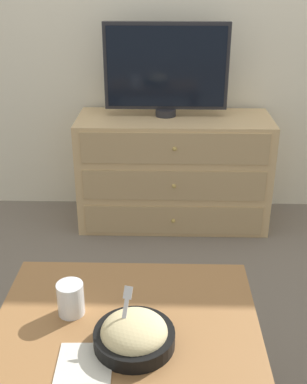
% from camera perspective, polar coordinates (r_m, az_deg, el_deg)
% --- Properties ---
extents(ground_plane, '(12.00, 12.00, 0.00)m').
position_cam_1_polar(ground_plane, '(3.30, 1.90, -1.26)').
color(ground_plane, '#70665B').
extents(dresser, '(1.13, 0.45, 0.67)m').
position_cam_1_polar(dresser, '(2.94, 2.38, 2.48)').
color(dresser, tan).
rests_on(dresser, ground_plane).
extents(tv, '(0.71, 0.12, 0.53)m').
position_cam_1_polar(tv, '(2.80, 1.51, 14.45)').
color(tv, '#232328').
rests_on(tv, dresser).
extents(coffee_table, '(0.80, 0.63, 0.50)m').
position_cam_1_polar(coffee_table, '(1.55, -3.15, -17.18)').
color(coffee_table, '#9E6B3D').
rests_on(coffee_table, ground_plane).
extents(takeout_bowl, '(0.23, 0.23, 0.16)m').
position_cam_1_polar(takeout_bowl, '(1.40, -2.31, -16.53)').
color(takeout_bowl, black).
rests_on(takeout_bowl, coffee_table).
extents(drink_cup, '(0.08, 0.08, 0.11)m').
position_cam_1_polar(drink_cup, '(1.52, -9.77, -12.56)').
color(drink_cup, beige).
rests_on(drink_cup, coffee_table).
extents(napkin, '(0.15, 0.15, 0.00)m').
position_cam_1_polar(napkin, '(1.39, -8.15, -19.41)').
color(napkin, silver).
rests_on(napkin, coffee_table).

